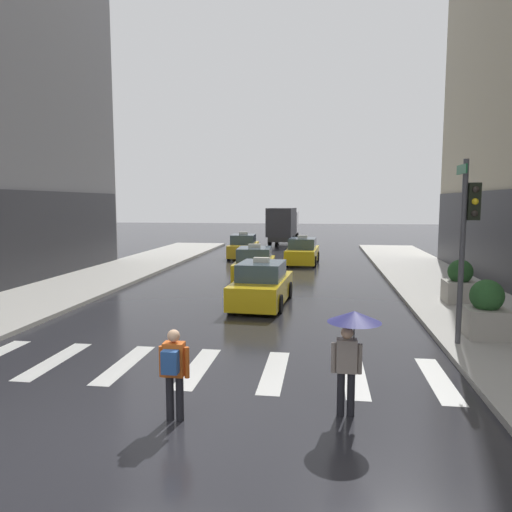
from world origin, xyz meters
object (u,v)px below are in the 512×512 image
Objects in this scene: box_truck at (283,224)px; pedestrian_with_backpack at (174,368)px; traffic_light_pole at (467,226)px; taxi_second at (255,265)px; planter_mid_block at (460,283)px; pedestrian_with_umbrella at (352,334)px; taxi_third at (303,252)px; taxi_lead at (262,285)px; taxi_fourth at (244,247)px; planter_near_corner at (486,311)px.

box_truck is 36.36m from pedestrian_with_backpack.
traffic_light_pole reaches higher than taxi_second.
pedestrian_with_backpack is 1.03× the size of planter_mid_block.
planter_mid_block is at bearing 65.44° from pedestrian_with_umbrella.
pedestrian_with_umbrella is at bearing 11.95° from pedestrian_with_backpack.
taxi_second is 1.00× the size of taxi_third.
taxi_second reaches higher than planter_mid_block.
taxi_fourth is at bearing 102.09° from taxi_lead.
traffic_light_pole is at bearing -137.47° from planter_near_corner.
pedestrian_with_umbrella is (6.05, -24.42, 0.79)m from taxi_fourth.
traffic_light_pole is 2.47× the size of pedestrian_with_umbrella.
taxi_lead is 12.40m from taxi_third.
taxi_lead is at bearing 88.34° from pedestrian_with_backpack.
traffic_light_pole is 1.04× the size of taxi_third.
pedestrian_with_backpack is 9.16m from planter_near_corner.
taxi_lead is at bearing -174.61° from planter_mid_block.
planter_near_corner is (7.86, -9.76, 0.15)m from taxi_second.
taxi_lead reaches higher than planter_near_corner.
traffic_light_pole is at bearing -76.72° from box_truck.
traffic_light_pole is 3.00× the size of planter_near_corner.
taxi_fourth is (-2.15, 9.44, 0.00)m from taxi_second.
planter_near_corner is (3.96, 5.21, -0.64)m from pedestrian_with_umbrella.
pedestrian_with_umbrella is (2.80, -9.22, 0.79)m from taxi_lead.
box_truck is (-1.43, 26.45, 1.13)m from taxi_lead.
pedestrian_with_umbrella is at bearing -85.24° from taxi_third.
taxi_lead is 26.52m from box_truck.
planter_mid_block is at bearing -53.88° from taxi_fourth.
taxi_lead is at bearing -94.62° from taxi_third.
taxi_lead is 2.38× the size of pedestrian_with_umbrella.
planter_mid_block is (7.61, 10.57, -0.10)m from pedestrian_with_backpack.
planter_near_corner is 4.74m from planter_mid_block.
traffic_light_pole is 1.04× the size of taxi_second.
pedestrian_with_backpack is at bearing -88.20° from box_truck.
pedestrian_with_backpack is (-3.08, -0.65, -0.54)m from pedestrian_with_umbrella.
planter_mid_block is (7.33, 0.69, 0.15)m from taxi_lead.
taxi_third is (2.10, 6.61, 0.00)m from taxi_second.
box_truck reaches higher than pedestrian_with_backpack.
taxi_lead is at bearing 106.87° from pedestrian_with_umbrella.
pedestrian_with_umbrella is (3.90, -14.97, 0.79)m from taxi_second.
taxi_second is 1.00× the size of taxi_fourth.
pedestrian_with_umbrella reaches higher than taxi_third.
planter_near_corner is (8.18, -30.47, -0.98)m from box_truck.
taxi_third is 2.80× the size of pedestrian_with_backpack.
traffic_light_pole is 1.04× the size of taxi_lead.
taxi_second is at bearing -89.11° from box_truck.
taxi_fourth is at bearing 96.76° from pedestrian_with_backpack.
pedestrian_with_umbrella reaches higher than planter_mid_block.
pedestrian_with_backpack is (-0.29, -9.88, 0.25)m from taxi_lead.
box_truck is at bearing 80.77° from taxi_fourth.
taxi_fourth reaches higher than planter_near_corner.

